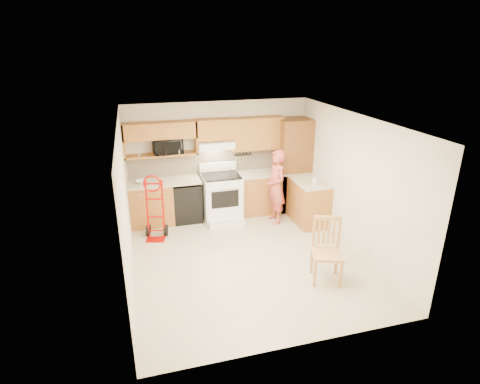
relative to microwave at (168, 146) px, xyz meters
name	(u,v)px	position (x,y,z in m)	size (l,w,h in m)	color
floor	(247,259)	(1.11, -2.08, -1.66)	(4.00, 4.50, 0.02)	#BDAF8F
ceiling	(248,120)	(1.11, -2.08, 0.86)	(4.00, 4.50, 0.02)	white
wall_back	(219,158)	(1.11, 0.17, -0.40)	(4.00, 0.02, 2.50)	#EDE2CA
wall_front	(303,262)	(1.11, -4.34, -0.40)	(4.00, 0.02, 2.50)	#EDE2CA
wall_left	(125,206)	(-0.90, -2.08, -0.40)	(0.02, 4.50, 2.50)	#EDE2CA
wall_right	(354,183)	(3.12, -2.08, -0.40)	(0.02, 4.50, 2.50)	#EDE2CA
backsplash	(219,161)	(1.11, 0.15, -0.45)	(3.92, 0.03, 0.55)	beige
lower_cab_left	(151,204)	(-0.44, -0.14, -1.20)	(0.90, 0.60, 0.90)	#A35B27
dishwasher	(187,201)	(0.31, -0.14, -1.23)	(0.60, 0.60, 0.85)	black
lower_cab_right	(258,193)	(1.94, -0.14, -1.20)	(1.14, 0.60, 0.90)	#A35B27
countertop_left	(164,182)	(-0.14, -0.13, -0.73)	(1.50, 0.63, 0.04)	#C1B298
countertop_right	(258,173)	(1.94, -0.13, -0.73)	(1.14, 0.63, 0.04)	#C1B298
cab_return_right	(308,202)	(2.81, -0.94, -1.20)	(0.60, 1.00, 0.90)	#A35B27
countertop_return	(310,182)	(2.81, -0.94, -0.73)	(0.63, 1.00, 0.04)	#C1B298
pantry_tall	(293,165)	(2.76, -0.14, -0.60)	(0.70, 0.60, 2.10)	brown
upper_cab_left	(160,130)	(-0.14, 0.00, 0.33)	(1.50, 0.33, 0.34)	#A35B27
upper_shelf_mw	(162,155)	(-0.14, 0.00, -0.18)	(1.50, 0.33, 0.04)	#A35B27
upper_cab_center	(214,129)	(0.99, 0.00, 0.29)	(0.76, 0.33, 0.44)	#A35B27
upper_cab_right	(257,133)	(1.94, 0.00, 0.15)	(1.14, 0.33, 0.70)	#A35B27
range_hood	(215,144)	(0.99, -0.06, -0.02)	(0.76, 0.46, 0.14)	white
knife_strip	(243,158)	(1.66, 0.12, -0.41)	(0.40, 0.05, 0.29)	black
microwave	(168,146)	(0.00, 0.00, 0.00)	(0.58, 0.39, 0.32)	black
range	(222,194)	(1.06, -0.34, -1.05)	(0.81, 1.07, 1.19)	white
person	(276,187)	(2.14, -0.74, -0.85)	(0.58, 0.38, 1.60)	#B74B40
hand_truck	(154,211)	(-0.41, -0.84, -1.06)	(0.47, 0.43, 1.19)	#AD0701
dining_chair	(327,252)	(2.15, -3.08, -1.13)	(0.47, 0.51, 1.05)	tan
soap_bottle	(315,180)	(2.81, -1.16, -0.63)	(0.08, 0.08, 0.17)	white
bowl	(141,182)	(-0.60, -0.14, -0.68)	(0.23, 0.23, 0.06)	white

